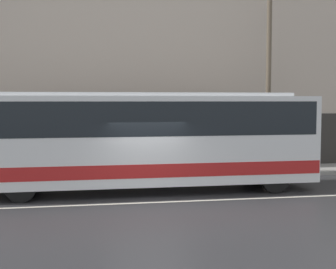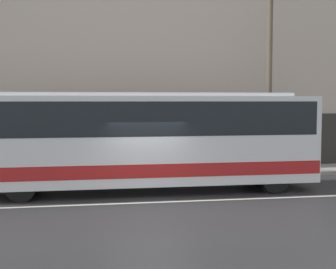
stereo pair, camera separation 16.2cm
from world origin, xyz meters
name	(u,v)px [view 1 (the left image)]	position (x,y,z in m)	size (l,w,h in m)	color
ground_plane	(150,203)	(0.00, 0.00, 0.00)	(60.00, 60.00, 0.00)	#2D2D30
sidewalk	(133,174)	(0.00, 5.16, 0.09)	(60.00, 2.31, 0.17)	gray
building_facade	(130,60)	(0.00, 6.46, 4.99)	(60.00, 0.35, 10.34)	#B7A899
lane_stripe	(150,203)	(0.00, 0.00, 0.00)	(54.00, 0.14, 0.01)	beige
transit_bus	(138,136)	(-0.16, 1.88, 1.96)	(12.49, 2.52, 3.47)	white
utility_pole_near	(268,78)	(5.66, 4.42, 4.15)	(0.21, 0.21, 7.95)	brown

